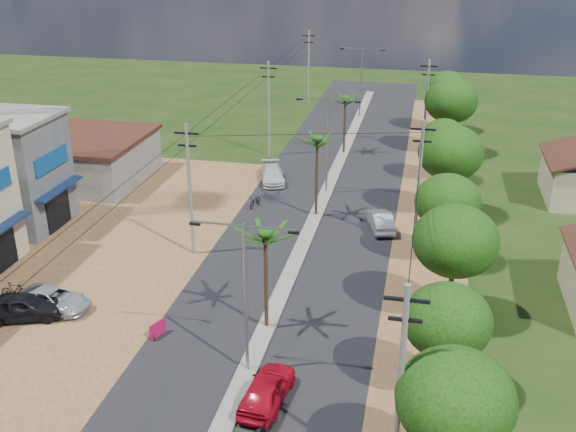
% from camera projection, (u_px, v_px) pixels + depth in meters
% --- Properties ---
extents(ground, '(160.00, 160.00, 0.00)m').
position_uv_depth(ground, '(248.00, 372.00, 33.32)').
color(ground, black).
rests_on(ground, ground).
extents(road, '(12.00, 110.00, 0.04)m').
position_uv_depth(road, '(304.00, 244.00, 46.81)').
color(road, black).
rests_on(road, ground).
extents(median, '(1.00, 90.00, 0.18)m').
position_uv_depth(median, '(311.00, 226.00, 49.48)').
color(median, '#605E56').
rests_on(median, ground).
extents(dirt_lot_west, '(18.00, 46.00, 0.04)m').
position_uv_depth(dirt_lot_west, '(55.00, 269.00, 43.36)').
color(dirt_lot_west, brown).
rests_on(dirt_lot_west, ground).
extents(dirt_shoulder_east, '(5.00, 90.00, 0.03)m').
position_uv_depth(dirt_shoulder_east, '(428.00, 255.00, 45.20)').
color(dirt_shoulder_east, brown).
rests_on(dirt_shoulder_east, ground).
extents(shophouse_grey, '(9.00, 6.40, 8.30)m').
position_uv_depth(shophouse_grey, '(2.00, 171.00, 48.46)').
color(shophouse_grey, '#44474B').
rests_on(shophouse_grey, ground).
extents(low_shed, '(10.40, 10.40, 3.95)m').
position_uv_depth(low_shed, '(85.00, 158.00, 58.13)').
color(low_shed, '#605E56').
rests_on(low_shed, ground).
extents(tree_east_a, '(4.40, 4.40, 6.37)m').
position_uv_depth(tree_east_a, '(455.00, 400.00, 24.35)').
color(tree_east_a, black).
rests_on(tree_east_a, ground).
extents(tree_east_b, '(4.00, 4.00, 5.83)m').
position_uv_depth(tree_east_b, '(447.00, 321.00, 29.94)').
color(tree_east_b, black).
rests_on(tree_east_b, ground).
extents(tree_east_c, '(4.60, 4.60, 6.83)m').
position_uv_depth(tree_east_c, '(455.00, 241.00, 35.87)').
color(tree_east_c, black).
rests_on(tree_east_c, ground).
extents(tree_east_d, '(4.20, 4.20, 6.13)m').
position_uv_depth(tree_east_d, '(448.00, 202.00, 42.43)').
color(tree_east_d, black).
rests_on(tree_east_d, ground).
extents(tree_east_e, '(4.80, 4.80, 7.14)m').
position_uv_depth(tree_east_e, '(451.00, 153.00, 49.30)').
color(tree_east_e, black).
rests_on(tree_east_e, ground).
extents(tree_east_f, '(3.80, 3.80, 5.52)m').
position_uv_depth(tree_east_f, '(443.00, 138.00, 57.04)').
color(tree_east_f, black).
rests_on(tree_east_f, ground).
extents(tree_east_g, '(5.00, 5.00, 7.38)m').
position_uv_depth(tree_east_g, '(451.00, 101.00, 63.60)').
color(tree_east_g, black).
rests_on(tree_east_g, ground).
extents(tree_east_h, '(4.40, 4.40, 6.52)m').
position_uv_depth(tree_east_h, '(447.00, 89.00, 71.09)').
color(tree_east_h, black).
rests_on(tree_east_h, ground).
extents(palm_median_near, '(2.00, 2.00, 6.15)m').
position_uv_depth(palm_median_near, '(265.00, 237.00, 34.74)').
color(palm_median_near, black).
rests_on(palm_median_near, ground).
extents(palm_median_mid, '(2.00, 2.00, 6.55)m').
position_uv_depth(palm_median_mid, '(317.00, 142.00, 49.00)').
color(palm_median_mid, black).
rests_on(palm_median_mid, ground).
extents(palm_median_far, '(2.00, 2.00, 5.85)m').
position_uv_depth(palm_median_far, '(345.00, 100.00, 63.65)').
color(palm_median_far, black).
rests_on(palm_median_far, ground).
extents(streetlight_near, '(5.10, 0.18, 8.00)m').
position_uv_depth(streetlight_near, '(245.00, 287.00, 31.44)').
color(streetlight_near, gray).
rests_on(streetlight_near, ground).
extents(streetlight_mid, '(5.10, 0.18, 8.00)m').
position_uv_depth(streetlight_mid, '(327.00, 138.00, 53.94)').
color(streetlight_mid, gray).
rests_on(streetlight_mid, ground).
extents(streetlight_far, '(5.10, 0.18, 8.00)m').
position_uv_depth(streetlight_far, '(361.00, 76.00, 76.44)').
color(streetlight_far, gray).
rests_on(streetlight_far, ground).
extents(utility_pole_w_b, '(1.60, 0.24, 9.00)m').
position_uv_depth(utility_pole_w_b, '(190.00, 188.00, 43.58)').
color(utility_pole_w_b, '#605E56').
rests_on(utility_pole_w_b, ground).
extents(utility_pole_w_c, '(1.60, 0.24, 9.00)m').
position_uv_depth(utility_pole_w_c, '(269.00, 107.00, 63.38)').
color(utility_pole_w_c, '#605E56').
rests_on(utility_pole_w_c, ground).
extents(utility_pole_w_d, '(1.60, 0.24, 9.00)m').
position_uv_depth(utility_pole_w_d, '(309.00, 66.00, 82.28)').
color(utility_pole_w_d, '#605E56').
rests_on(utility_pole_w_d, ground).
extents(utility_pole_e_a, '(1.60, 0.24, 9.00)m').
position_uv_depth(utility_pole_e_a, '(400.00, 387.00, 24.63)').
color(utility_pole_e_a, '#605E56').
rests_on(utility_pole_e_a, ground).
extents(utility_pole_e_b, '(1.60, 0.24, 9.00)m').
position_uv_depth(utility_pole_e_b, '(419.00, 183.00, 44.43)').
color(utility_pole_e_b, '#605E56').
rests_on(utility_pole_e_b, ground).
extents(utility_pole_e_c, '(1.60, 0.24, 9.00)m').
position_uv_depth(utility_pole_e_c, '(426.00, 105.00, 64.22)').
color(utility_pole_e_c, '#605E56').
rests_on(utility_pole_e_c, ground).
extents(car_red_near, '(2.15, 4.47, 1.47)m').
position_uv_depth(car_red_near, '(267.00, 390.00, 30.83)').
color(car_red_near, '#9F0818').
rests_on(car_red_near, ground).
extents(car_silver_mid, '(2.48, 4.29, 1.34)m').
position_uv_depth(car_silver_mid, '(381.00, 221.00, 48.85)').
color(car_silver_mid, '#A2A3AA').
rests_on(car_silver_mid, ground).
extents(car_white_far, '(3.22, 5.01, 1.35)m').
position_uv_depth(car_white_far, '(272.00, 174.00, 58.08)').
color(car_white_far, '#B1B0AC').
rests_on(car_white_far, ground).
extents(car_parked_silver, '(4.70, 2.75, 1.23)m').
position_uv_depth(car_parked_silver, '(54.00, 300.00, 38.55)').
color(car_parked_silver, '#A2A3AA').
rests_on(car_parked_silver, ground).
extents(car_parked_dark, '(4.92, 3.37, 1.56)m').
position_uv_depth(car_parked_dark, '(21.00, 307.00, 37.49)').
color(car_parked_dark, black).
rests_on(car_parked_dark, ground).
extents(moto_rider_east, '(1.20, 1.85, 0.92)m').
position_uv_depth(moto_rider_east, '(261.00, 431.00, 28.69)').
color(moto_rider_east, black).
rests_on(moto_rider_east, ground).
extents(moto_rider_west_a, '(0.93, 1.91, 0.96)m').
position_uv_depth(moto_rider_west_a, '(255.00, 201.00, 52.85)').
color(moto_rider_west_a, black).
rests_on(moto_rider_west_a, ground).
extents(moto_rider_west_b, '(0.95, 1.58, 0.92)m').
position_uv_depth(moto_rider_west_b, '(271.00, 179.00, 57.69)').
color(moto_rider_west_b, black).
rests_on(moto_rider_west_b, ground).
extents(roadside_sign, '(0.51, 1.09, 0.96)m').
position_uv_depth(roadside_sign, '(158.00, 329.00, 35.97)').
color(roadside_sign, '#9F0E3E').
rests_on(roadside_sign, ground).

